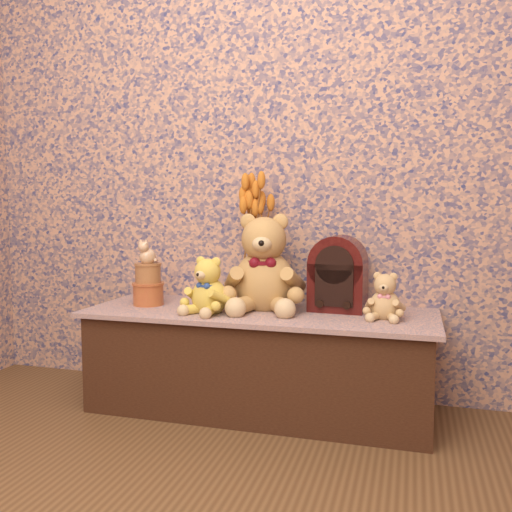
{
  "coord_description": "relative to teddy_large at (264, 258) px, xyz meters",
  "views": [
    {
      "loc": [
        0.63,
        -0.99,
        0.89
      ],
      "look_at": [
        0.0,
        1.18,
        0.68
      ],
      "focal_mm": 38.3,
      "sensor_mm": 36.0,
      "label": 1
    }
  ],
  "objects": [
    {
      "name": "display_shelf",
      "position": [
        -0.01,
        -0.05,
        -0.44
      ],
      "size": [
        1.49,
        0.55,
        0.44
      ],
      "primitive_type": "cube",
      "color": "#364870",
      "rests_on": "ground"
    },
    {
      "name": "cat_figurine",
      "position": [
        -0.53,
        -0.06,
        0.02
      ],
      "size": [
        0.1,
        0.11,
        0.11
      ],
      "primitive_type": null,
      "rotation": [
        0.0,
        0.0,
        -0.2
      ],
      "color": "silver",
      "rests_on": "biscuit_tin_upper"
    },
    {
      "name": "biscuit_tin_upper",
      "position": [
        -0.53,
        -0.06,
        -0.08
      ],
      "size": [
        0.15,
        0.15,
        0.09
      ],
      "primitive_type": "cylinder",
      "rotation": [
        0.0,
        0.0,
        -0.36
      ],
      "color": "tan",
      "rests_on": "biscuit_tin_lower"
    },
    {
      "name": "teddy_large",
      "position": [
        0.0,
        0.0,
        0.0
      ],
      "size": [
        0.42,
        0.48,
        0.45
      ],
      "primitive_type": null,
      "rotation": [
        0.0,
        0.0,
        0.17
      ],
      "color": "#AB8242",
      "rests_on": "display_shelf"
    },
    {
      "name": "teddy_medium",
      "position": [
        -0.2,
        -0.15,
        -0.1
      ],
      "size": [
        0.26,
        0.29,
        0.25
      ],
      "primitive_type": null,
      "rotation": [
        0.0,
        0.0,
        -0.28
      ],
      "color": "gold",
      "rests_on": "display_shelf"
    },
    {
      "name": "biscuit_tin_lower",
      "position": [
        -0.53,
        -0.06,
        -0.17
      ],
      "size": [
        0.16,
        0.16,
        0.1
      ],
      "primitive_type": "cylinder",
      "rotation": [
        0.0,
        0.0,
        -0.16
      ],
      "color": "#CF853C",
      "rests_on": "display_shelf"
    },
    {
      "name": "cathedral_radio",
      "position": [
        0.31,
        0.05,
        -0.06
      ],
      "size": [
        0.24,
        0.18,
        0.32
      ],
      "primitive_type": null,
      "rotation": [
        0.0,
        0.0,
        -0.05
      ],
      "color": "#3A0B0A",
      "rests_on": "display_shelf"
    },
    {
      "name": "teddy_small",
      "position": [
        0.52,
        -0.07,
        -0.12
      ],
      "size": [
        0.17,
        0.2,
        0.2
      ],
      "primitive_type": null,
      "rotation": [
        0.0,
        0.0,
        -0.08
      ],
      "color": "tan",
      "rests_on": "display_shelf"
    },
    {
      "name": "dried_stalks",
      "position": [
        -0.07,
        0.1,
        0.2
      ],
      "size": [
        0.32,
        0.32,
        0.46
      ],
      "primitive_type": null,
      "rotation": [
        0.0,
        0.0,
        0.41
      ],
      "color": "orange",
      "rests_on": "ceramic_vase"
    },
    {
      "name": "ceramic_vase",
      "position": [
        -0.07,
        0.1,
        -0.13
      ],
      "size": [
        0.14,
        0.14,
        0.19
      ],
      "primitive_type": "cylinder",
      "rotation": [
        0.0,
        0.0,
        0.2
      ],
      "color": "tan",
      "rests_on": "display_shelf"
    }
  ]
}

